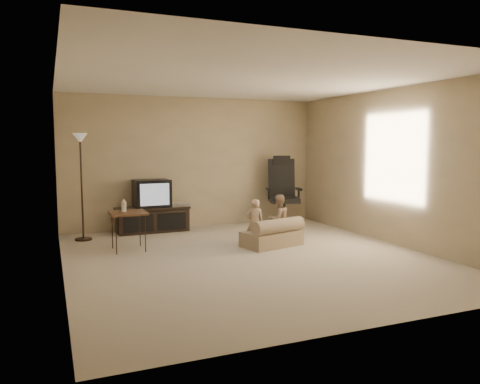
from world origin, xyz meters
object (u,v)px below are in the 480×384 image
object	(u,v)px
tv_stand	(153,210)
floor_lamp	(81,163)
office_chair	(283,201)
toddler_right	(279,219)
side_table	(128,213)
child_sofa	(274,235)
toddler_left	(255,223)

from	to	relation	value
tv_stand	floor_lamp	xyz separation A→B (m)	(-1.24, -0.31, 0.91)
floor_lamp	office_chair	bearing A→B (deg)	-0.40
office_chair	floor_lamp	xyz separation A→B (m)	(-3.76, 0.03, 0.81)
office_chair	toddler_right	world-z (taller)	office_chair
tv_stand	floor_lamp	bearing A→B (deg)	-167.85
side_table	toddler_right	size ratio (longest dim) A/B	1.00
child_sofa	toddler_left	bearing A→B (deg)	139.66
floor_lamp	toddler_left	xyz separation A→B (m)	(2.48, -1.52, -0.93)
office_chair	floor_lamp	distance (m)	3.84
tv_stand	side_table	xyz separation A→B (m)	(-0.66, -1.35, 0.17)
child_sofa	toddler_left	xyz separation A→B (m)	(-0.27, 0.13, 0.19)
tv_stand	office_chair	world-z (taller)	office_chair
office_chair	toddler_right	size ratio (longest dim) A/B	1.72
office_chair	toddler_left	distance (m)	1.96
tv_stand	child_sofa	distance (m)	2.48
child_sofa	floor_lamp	bearing A→B (deg)	134.59
side_table	toddler_left	bearing A→B (deg)	-14.03
floor_lamp	toddler_left	distance (m)	3.05
toddler_left	office_chair	bearing A→B (deg)	-116.31
child_sofa	toddler_right	distance (m)	0.32
side_table	tv_stand	bearing A→B (deg)	64.09
tv_stand	toddler_left	xyz separation A→B (m)	(1.24, -1.83, -0.02)
toddler_left	toddler_right	distance (m)	0.44
floor_lamp	child_sofa	world-z (taller)	floor_lamp
office_chair	child_sofa	size ratio (longest dim) A/B	1.34
office_chair	toddler_left	world-z (taller)	office_chair
toddler_right	office_chair	bearing A→B (deg)	-133.17
floor_lamp	toddler_right	bearing A→B (deg)	-26.92
tv_stand	toddler_left	size ratio (longest dim) A/B	1.80
side_table	child_sofa	size ratio (longest dim) A/B	0.78
side_table	toddler_right	distance (m)	2.38
tv_stand	toddler_right	size ratio (longest dim) A/B	1.70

